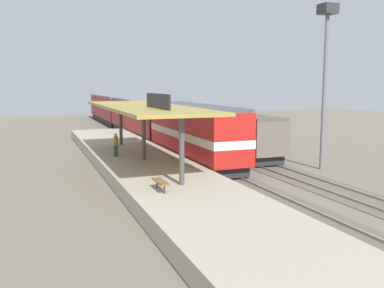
% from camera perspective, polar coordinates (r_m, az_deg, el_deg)
% --- Properties ---
extents(ground_plane, '(120.00, 120.00, 0.00)m').
position_cam_1_polar(ground_plane, '(32.55, 4.95, -2.97)').
color(ground_plane, '#706656').
extents(track_near, '(3.20, 110.00, 0.16)m').
position_cam_1_polar(track_near, '(31.74, 1.69, -3.16)').
color(track_near, '#5F5649').
rests_on(track_near, ground).
extents(track_far, '(3.20, 110.00, 0.16)m').
position_cam_1_polar(track_far, '(33.73, 8.94, -2.59)').
color(track_far, '#5F5649').
rests_on(track_far, ground).
extents(platform, '(6.00, 44.00, 0.90)m').
position_cam_1_polar(platform, '(30.23, -6.40, -2.96)').
color(platform, '#A89E89').
rests_on(platform, ground).
extents(station_canopy, '(5.20, 18.00, 4.70)m').
position_cam_1_polar(station_canopy, '(29.64, -6.48, 4.78)').
color(station_canopy, '#47474C').
rests_on(station_canopy, platform).
extents(platform_bench, '(0.44, 1.70, 0.50)m').
position_cam_1_polar(platform_bench, '(21.40, -4.22, -5.06)').
color(platform_bench, '#333338').
rests_on(platform_bench, platform).
extents(locomotive, '(2.93, 14.43, 4.44)m').
position_cam_1_polar(locomotive, '(33.39, 0.27, 1.53)').
color(locomotive, '#28282D').
rests_on(locomotive, track_near).
extents(passenger_carriage_front, '(2.90, 20.00, 4.24)m').
position_cam_1_polar(passenger_carriage_front, '(50.55, -7.08, 3.56)').
color(passenger_carriage_front, '#28282D').
rests_on(passenger_carriage_front, track_near).
extents(passenger_carriage_rear, '(2.90, 20.00, 4.24)m').
position_cam_1_polar(passenger_carriage_rear, '(70.89, -11.08, 4.72)').
color(passenger_carriage_rear, '#28282D').
rests_on(passenger_carriage_rear, track_near).
extents(freight_car, '(2.80, 12.00, 3.54)m').
position_cam_1_polar(freight_car, '(36.89, 5.97, 1.41)').
color(freight_car, '#28282D').
rests_on(freight_car, track_far).
extents(light_mast, '(1.10, 1.10, 11.70)m').
position_cam_1_polar(light_mast, '(32.17, 17.45, 11.61)').
color(light_mast, slate).
rests_on(light_mast, ground).
extents(person_waiting, '(0.34, 0.34, 1.71)m').
position_cam_1_polar(person_waiting, '(31.74, -10.13, 0.05)').
color(person_waiting, '#23603D').
rests_on(person_waiting, platform).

